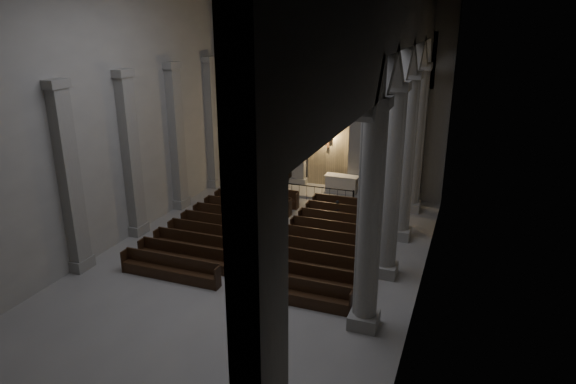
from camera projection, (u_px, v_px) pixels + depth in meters
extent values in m
plane|color=gray|center=(250.00, 269.00, 22.01)|extent=(24.00, 24.00, 0.00)
cube|color=#9C9991|center=(331.00, 91.00, 30.67)|extent=(14.00, 0.10, 12.00)
cube|color=#9C9991|center=(100.00, 120.00, 22.36)|extent=(0.10, 24.00, 12.00)
cube|color=#9C9991|center=(430.00, 147.00, 17.74)|extent=(0.10, 24.00, 12.00)
cube|color=gray|center=(246.00, 132.00, 32.93)|extent=(0.80, 0.50, 6.40)
cube|color=gray|center=(248.00, 176.00, 33.90)|extent=(1.05, 0.70, 0.50)
cube|color=gray|center=(245.00, 98.00, 32.23)|extent=(1.00, 0.65, 0.35)
cube|color=gray|center=(299.00, 136.00, 31.74)|extent=(0.80, 0.50, 6.40)
cube|color=gray|center=(299.00, 182.00, 32.71)|extent=(1.05, 0.70, 0.50)
cube|color=gray|center=(299.00, 102.00, 31.04)|extent=(1.00, 0.65, 0.35)
cube|color=gray|center=(356.00, 141.00, 30.55)|extent=(0.80, 0.50, 6.40)
cube|color=gray|center=(354.00, 188.00, 31.52)|extent=(1.05, 0.70, 0.50)
cube|color=gray|center=(358.00, 105.00, 29.85)|extent=(1.00, 0.65, 0.35)
cube|color=gray|center=(418.00, 146.00, 29.37)|extent=(0.80, 0.50, 6.40)
cube|color=gray|center=(414.00, 195.00, 30.33)|extent=(1.05, 0.70, 0.50)
cube|color=gray|center=(421.00, 109.00, 28.66)|extent=(1.00, 0.65, 0.35)
cube|color=black|center=(274.00, 128.00, 32.55)|extent=(2.60, 0.15, 7.00)
cube|color=tan|center=(329.00, 133.00, 31.36)|extent=(2.60, 0.15, 7.00)
cube|color=black|center=(388.00, 137.00, 30.17)|extent=(2.60, 0.15, 7.00)
cube|color=black|center=(329.00, 57.00, 29.58)|extent=(12.00, 0.50, 3.00)
cube|color=gray|center=(234.00, 111.00, 32.77)|extent=(1.60, 0.50, 9.00)
cube|color=gray|center=(434.00, 125.00, 28.68)|extent=(1.60, 0.50, 9.00)
cube|color=gray|center=(330.00, 11.00, 28.76)|extent=(14.00, 0.50, 3.00)
plane|color=#FFC372|center=(329.00, 133.00, 31.33)|extent=(1.50, 0.00, 1.50)
cube|color=brown|center=(328.00, 133.00, 31.25)|extent=(0.13, 0.08, 1.80)
cube|color=brown|center=(328.00, 127.00, 31.14)|extent=(1.10, 0.08, 0.13)
cube|color=tan|center=(328.00, 134.00, 31.22)|extent=(0.26, 0.10, 0.60)
sphere|color=tan|center=(328.00, 128.00, 31.09)|extent=(0.17, 0.17, 0.17)
cylinder|color=tan|center=(324.00, 128.00, 31.18)|extent=(0.45, 0.08, 0.08)
cylinder|color=tan|center=(332.00, 128.00, 31.01)|extent=(0.45, 0.08, 0.08)
cube|color=gray|center=(411.00, 206.00, 28.53)|extent=(1.00, 1.00, 0.50)
cylinder|color=gray|center=(416.00, 140.00, 27.30)|extent=(0.70, 0.70, 7.50)
cube|color=gray|center=(422.00, 66.00, 26.04)|extent=(0.95, 0.95, 0.35)
cube|color=gray|center=(399.00, 233.00, 24.99)|extent=(1.00, 1.00, 0.50)
cylinder|color=gray|center=(405.00, 159.00, 23.76)|extent=(0.70, 0.70, 7.50)
cube|color=gray|center=(412.00, 74.00, 22.50)|extent=(0.95, 0.95, 0.35)
cube|color=gray|center=(385.00, 269.00, 21.45)|extent=(1.00, 1.00, 0.50)
cylinder|color=gray|center=(390.00, 184.00, 20.22)|extent=(0.70, 0.70, 7.50)
cube|color=gray|center=(397.00, 86.00, 18.96)|extent=(0.95, 0.95, 0.35)
cube|color=gray|center=(364.00, 320.00, 17.90)|extent=(1.00, 1.00, 0.50)
cylinder|color=gray|center=(369.00, 220.00, 16.68)|extent=(0.70, 0.70, 7.50)
cube|color=gray|center=(376.00, 102.00, 15.42)|extent=(0.95, 0.95, 0.35)
cube|color=gray|center=(396.00, 6.00, 16.73)|extent=(0.55, 24.00, 2.80)
cube|color=gray|center=(421.00, 122.00, 28.79)|extent=(0.55, 1.20, 9.20)
cube|color=gray|center=(261.00, 376.00, 8.60)|extent=(0.55, 1.20, 9.20)
cube|color=gray|center=(215.00, 182.00, 32.57)|extent=(0.60, 1.00, 0.50)
cube|color=gray|center=(212.00, 124.00, 31.34)|extent=(0.50, 0.80, 7.50)
cube|color=gray|center=(209.00, 59.00, 30.08)|extent=(0.60, 1.00, 0.35)
cube|color=gray|center=(182.00, 203.00, 29.03)|extent=(0.60, 1.00, 0.50)
cube|color=gray|center=(177.00, 138.00, 27.80)|extent=(0.50, 0.80, 7.50)
cube|color=gray|center=(172.00, 65.00, 26.54)|extent=(0.60, 1.00, 0.35)
cube|color=gray|center=(139.00, 229.00, 25.49)|extent=(0.60, 1.00, 0.50)
cube|color=gray|center=(131.00, 156.00, 24.26)|extent=(0.50, 0.80, 7.50)
cube|color=gray|center=(122.00, 73.00, 23.00)|extent=(0.60, 1.00, 0.35)
cube|color=gray|center=(82.00, 264.00, 21.95)|extent=(0.60, 1.00, 0.50)
cube|color=gray|center=(70.00, 180.00, 20.72)|extent=(0.50, 0.80, 7.50)
cube|color=gray|center=(56.00, 84.00, 19.46)|extent=(0.60, 1.00, 0.35)
cube|color=gray|center=(322.00, 192.00, 31.37)|extent=(8.50, 2.60, 0.15)
cube|color=#B8B1A2|center=(342.00, 184.00, 31.02)|extent=(1.87, 0.73, 0.99)
cube|color=silver|center=(342.00, 176.00, 30.85)|extent=(2.03, 0.81, 0.04)
cube|color=black|center=(314.00, 187.00, 29.75)|extent=(4.66, 0.05, 0.05)
cube|color=black|center=(277.00, 189.00, 30.66)|extent=(0.09, 0.09, 0.93)
cube|color=black|center=(353.00, 198.00, 29.12)|extent=(0.09, 0.09, 0.93)
cylinder|color=black|center=(284.00, 190.00, 30.51)|extent=(0.02, 0.02, 0.86)
cylinder|color=black|center=(292.00, 191.00, 30.36)|extent=(0.02, 0.02, 0.86)
cylinder|color=black|center=(299.00, 192.00, 30.21)|extent=(0.02, 0.02, 0.86)
cylinder|color=black|center=(307.00, 193.00, 30.05)|extent=(0.02, 0.02, 0.86)
cylinder|color=black|center=(314.00, 194.00, 29.90)|extent=(0.02, 0.02, 0.86)
cylinder|color=black|center=(322.00, 195.00, 29.74)|extent=(0.02, 0.02, 0.86)
cylinder|color=black|center=(330.00, 196.00, 29.59)|extent=(0.02, 0.02, 0.86)
cylinder|color=black|center=(337.00, 197.00, 29.44)|extent=(0.02, 0.02, 0.86)
cylinder|color=black|center=(345.00, 198.00, 29.28)|extent=(0.02, 0.02, 0.86)
cylinder|color=#A88133|center=(268.00, 192.00, 31.38)|extent=(0.27, 0.27, 0.06)
cylinder|color=#A88133|center=(268.00, 182.00, 31.17)|extent=(0.04, 0.04, 1.30)
cylinder|color=#A88133|center=(268.00, 172.00, 30.96)|extent=(0.14, 0.14, 0.02)
cylinder|color=white|center=(268.00, 170.00, 30.92)|extent=(0.05, 0.05, 0.23)
sphere|color=#EAB751|center=(268.00, 168.00, 30.88)|extent=(0.05, 0.05, 0.05)
cylinder|color=#A88133|center=(361.00, 203.00, 29.61)|extent=(0.21, 0.21, 0.04)
cylinder|color=#A88133|center=(361.00, 195.00, 29.44)|extent=(0.03, 0.03, 1.02)
cylinder|color=#A88133|center=(362.00, 187.00, 29.28)|extent=(0.11, 0.11, 0.02)
cylinder|color=white|center=(362.00, 185.00, 29.25)|extent=(0.04, 0.04, 0.18)
sphere|color=#EAB751|center=(362.00, 183.00, 29.21)|extent=(0.04, 0.04, 0.04)
cube|color=black|center=(261.00, 200.00, 29.46)|extent=(4.41, 0.42, 0.47)
cube|color=black|center=(262.00, 191.00, 29.47)|extent=(4.41, 0.07, 0.53)
cube|color=black|center=(227.00, 192.00, 30.11)|extent=(0.06, 0.47, 0.95)
cube|color=black|center=(297.00, 201.00, 28.66)|extent=(0.06, 0.47, 0.95)
cube|color=black|center=(353.00, 212.00, 27.68)|extent=(4.41, 0.42, 0.47)
cube|color=black|center=(354.00, 202.00, 27.69)|extent=(4.41, 0.07, 0.53)
cube|color=black|center=(314.00, 203.00, 28.33)|extent=(0.06, 0.47, 0.95)
cube|color=black|center=(394.00, 213.00, 26.87)|extent=(0.06, 0.47, 0.95)
cube|color=black|center=(253.00, 207.00, 28.41)|extent=(4.41, 0.42, 0.47)
cube|color=black|center=(254.00, 198.00, 28.43)|extent=(4.41, 0.07, 0.53)
cube|color=black|center=(217.00, 198.00, 29.07)|extent=(0.06, 0.47, 0.95)
cube|color=black|center=(290.00, 208.00, 27.61)|extent=(0.06, 0.47, 0.95)
cube|color=black|center=(348.00, 220.00, 26.63)|extent=(4.41, 0.42, 0.47)
cube|color=black|center=(349.00, 210.00, 26.65)|extent=(4.41, 0.07, 0.53)
cube|color=black|center=(307.00, 210.00, 27.28)|extent=(0.06, 0.47, 0.95)
cube|color=black|center=(390.00, 221.00, 25.83)|extent=(0.06, 0.47, 0.95)
cube|color=black|center=(244.00, 214.00, 27.37)|extent=(4.41, 0.42, 0.47)
cube|color=black|center=(245.00, 204.00, 27.38)|extent=(4.41, 0.07, 0.53)
cube|color=black|center=(207.00, 205.00, 28.02)|extent=(0.06, 0.47, 0.95)
cube|color=black|center=(282.00, 216.00, 26.56)|extent=(0.06, 0.47, 0.95)
cube|color=black|center=(342.00, 228.00, 25.59)|extent=(4.41, 0.42, 0.47)
cube|color=black|center=(343.00, 218.00, 25.60)|extent=(4.41, 0.07, 0.53)
cube|color=black|center=(300.00, 218.00, 26.24)|extent=(0.06, 0.47, 0.95)
cube|color=black|center=(386.00, 230.00, 24.78)|extent=(0.06, 0.47, 0.95)
cube|color=black|center=(234.00, 222.00, 26.32)|extent=(4.41, 0.42, 0.47)
cube|color=black|center=(235.00, 212.00, 26.33)|extent=(4.41, 0.07, 0.53)
cube|color=black|center=(196.00, 213.00, 26.97)|extent=(0.06, 0.47, 0.95)
cube|color=black|center=(274.00, 224.00, 25.52)|extent=(0.06, 0.47, 0.95)
cube|color=black|center=(335.00, 238.00, 24.54)|extent=(4.41, 0.42, 0.47)
cube|color=black|center=(337.00, 226.00, 24.55)|extent=(4.41, 0.07, 0.53)
cube|color=black|center=(292.00, 227.00, 25.19)|extent=(0.06, 0.47, 0.95)
cube|color=black|center=(382.00, 240.00, 23.73)|extent=(0.06, 0.47, 0.95)
cube|color=black|center=(223.00, 231.00, 25.27)|extent=(4.41, 0.42, 0.47)
cube|color=black|center=(225.00, 220.00, 25.29)|extent=(4.41, 0.07, 0.53)
cube|color=black|center=(184.00, 221.00, 25.92)|extent=(0.06, 0.47, 0.95)
cube|color=black|center=(264.00, 233.00, 24.47)|extent=(0.06, 0.47, 0.95)
cube|color=black|center=(329.00, 247.00, 23.49)|extent=(4.41, 0.42, 0.47)
cube|color=black|center=(330.00, 236.00, 23.51)|extent=(4.41, 0.07, 0.53)
cube|color=black|center=(284.00, 236.00, 24.14)|extent=(0.06, 0.47, 0.95)
cube|color=black|center=(377.00, 250.00, 22.69)|extent=(0.06, 0.47, 0.95)
cube|color=black|center=(212.00, 240.00, 24.23)|extent=(4.41, 0.42, 0.47)
cube|color=black|center=(213.00, 229.00, 24.24)|extent=(4.41, 0.07, 0.53)
cube|color=black|center=(171.00, 229.00, 24.88)|extent=(0.06, 0.47, 0.95)
cube|color=black|center=(254.00, 243.00, 23.42)|extent=(0.06, 0.47, 0.95)
cube|color=black|center=(321.00, 258.00, 22.45)|extent=(4.41, 0.42, 0.47)
cube|color=black|center=(323.00, 246.00, 22.46)|extent=(4.41, 0.07, 0.53)
cube|color=black|center=(274.00, 246.00, 23.10)|extent=(0.06, 0.47, 0.95)
cube|color=black|center=(371.00, 261.00, 21.64)|extent=(0.06, 0.47, 0.95)
cube|color=black|center=(199.00, 251.00, 23.18)|extent=(4.41, 0.42, 0.47)
cube|color=black|center=(201.00, 239.00, 23.19)|extent=(4.41, 0.07, 0.53)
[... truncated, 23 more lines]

